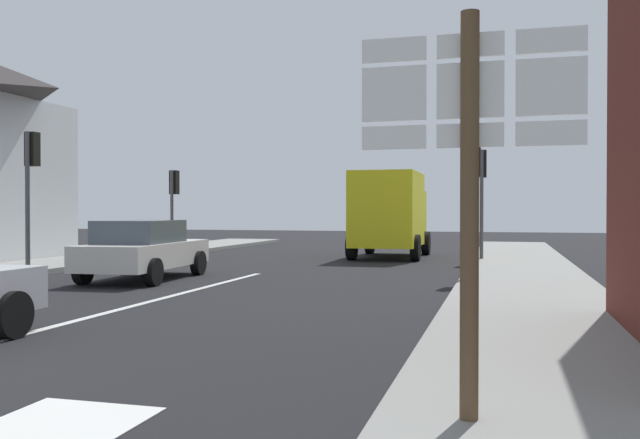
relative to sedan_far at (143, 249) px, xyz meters
name	(u,v)px	position (x,y,z in m)	size (l,w,h in m)	color
ground_plane	(229,281)	(2.20, 0.18, -0.76)	(80.00, 80.00, 0.00)	black
sidewalk_right	(531,299)	(9.09, -1.82, -0.69)	(2.98, 44.00, 0.14)	gray
lane_centre_stripe	(145,303)	(2.20, -3.82, -0.75)	(0.16, 12.00, 0.01)	silver
sedan_far	(143,249)	(0.00, 0.00, 0.00)	(2.17, 4.30, 1.47)	beige
delivery_truck	(390,212)	(4.63, 9.35, 0.89)	(2.50, 5.01, 3.05)	yellow
route_sign_post	(470,172)	(8.32, -9.78, 1.24)	(1.66, 0.14, 3.20)	brown
traffic_light_far_right	(482,179)	(7.90, 7.88, 1.98)	(0.30, 0.49, 3.70)	#47474C
traffic_light_near_left	(31,169)	(-3.50, 0.33, 2.04)	(0.30, 0.49, 3.79)	#47474C
traffic_light_far_left	(174,193)	(-3.50, 8.39, 1.63)	(0.30, 0.49, 3.23)	#47474C
traffic_light_near_right	(474,176)	(7.90, 1.73, 1.78)	(0.30, 0.49, 3.43)	#47474C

